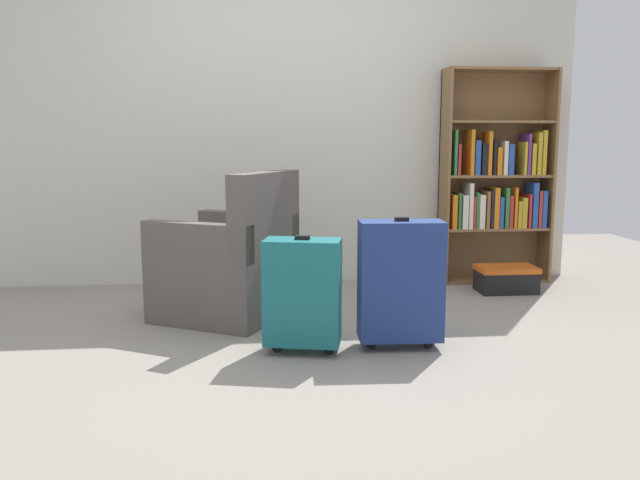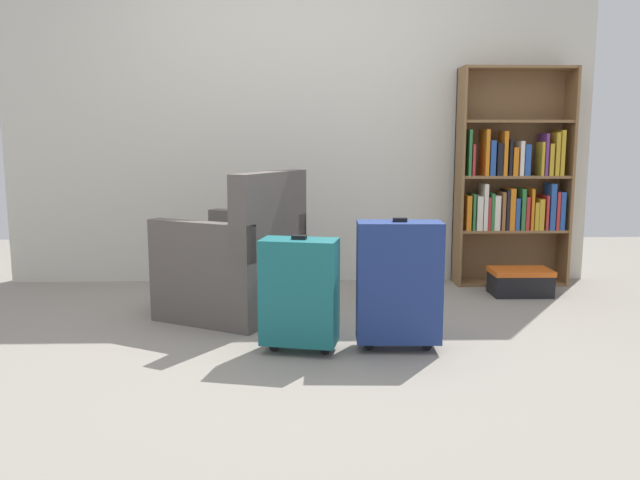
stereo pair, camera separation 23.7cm
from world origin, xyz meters
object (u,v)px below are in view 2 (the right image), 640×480
at_px(suitcase_teal, 300,292).
at_px(suitcase_navy_blue, 399,282).
at_px(armchair, 236,265).
at_px(mug, 310,303).
at_px(storage_box, 520,281).
at_px(bookshelf, 513,182).

bearing_deg(suitcase_teal, suitcase_navy_blue, 3.20).
relative_size(suitcase_navy_blue, suitcase_teal, 1.14).
xyz_separation_m(armchair, mug, (0.46, 0.09, -0.27)).
height_order(armchair, suitcase_teal, armchair).
bearing_deg(suitcase_navy_blue, storage_box, 48.22).
distance_m(mug, suitcase_navy_blue, 0.97).
bearing_deg(armchair, mug, 11.55).
xyz_separation_m(storage_box, suitcase_navy_blue, (-1.04, -1.17, 0.26)).
height_order(mug, storage_box, storage_box).
bearing_deg(armchair, suitcase_teal, -61.55).
distance_m(armchair, storage_box, 2.02).
distance_m(bookshelf, storage_box, 0.78).
height_order(storage_box, suitcase_navy_blue, suitcase_navy_blue).
height_order(bookshelf, suitcase_teal, bookshelf).
height_order(mug, suitcase_teal, suitcase_teal).
relative_size(armchair, mug, 7.90).
bearing_deg(mug, storage_box, 13.90).
bearing_deg(armchair, suitcase_navy_blue, -37.80).
xyz_separation_m(armchair, suitcase_navy_blue, (0.91, -0.70, 0.04)).
relative_size(bookshelf, mug, 13.45).
height_order(armchair, suitcase_navy_blue, armchair).
height_order(suitcase_navy_blue, suitcase_teal, suitcase_navy_blue).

